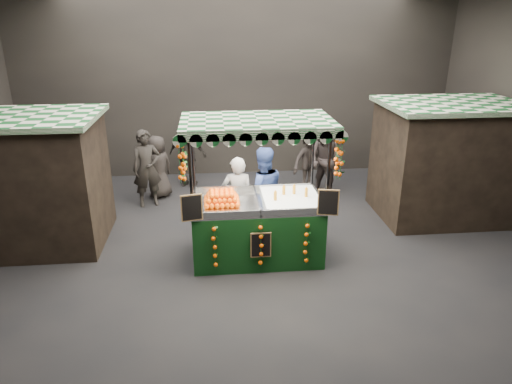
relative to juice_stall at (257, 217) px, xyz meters
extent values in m
plane|color=black|center=(-0.02, 0.09, -0.83)|extent=(12.00, 12.00, 0.00)
cube|color=black|center=(-0.02, 5.09, 1.67)|extent=(12.00, 0.10, 5.00)
cube|color=black|center=(-0.02, -4.91, 1.67)|extent=(12.00, 0.10, 5.00)
cube|color=black|center=(-4.42, 1.09, 0.42)|extent=(2.80, 2.00, 2.50)
cube|color=#0F471B|center=(-4.42, 1.09, 1.72)|extent=(3.00, 2.20, 0.10)
cube|color=black|center=(4.38, 1.59, 0.42)|extent=(2.80, 2.00, 2.50)
cube|color=#0F471B|center=(4.38, 1.59, 1.72)|extent=(3.00, 2.20, 0.10)
cube|color=black|center=(-0.01, 0.04, -0.29)|extent=(2.36, 1.29, 1.07)
cube|color=silver|center=(-0.01, 0.04, 0.27)|extent=(2.36, 1.29, 0.04)
cylinder|color=black|center=(-1.16, -0.57, 0.46)|extent=(0.05, 0.05, 2.58)
cylinder|color=black|center=(1.14, -0.57, 0.46)|extent=(0.05, 0.05, 2.58)
cylinder|color=black|center=(-1.16, 0.65, 0.46)|extent=(0.05, 0.05, 2.58)
cylinder|color=black|center=(1.14, 0.65, 0.46)|extent=(0.05, 0.05, 2.58)
cube|color=#0F471B|center=(-0.01, 0.04, 1.79)|extent=(2.63, 1.56, 0.09)
cube|color=silver|center=(0.64, 0.04, 0.33)|extent=(1.05, 1.16, 0.09)
cube|color=black|center=(-1.17, -0.63, 0.51)|extent=(0.36, 0.10, 0.47)
cube|color=black|center=(1.15, -0.63, 0.51)|extent=(0.36, 0.10, 0.47)
cube|color=black|center=(-0.01, -0.65, -0.24)|extent=(0.37, 0.03, 0.47)
imported|color=gray|center=(-0.31, 0.91, 0.04)|extent=(0.66, 0.46, 1.73)
imported|color=navy|center=(0.20, 0.97, 0.12)|extent=(1.00, 0.82, 1.90)
imported|color=black|center=(-2.35, 2.83, 0.10)|extent=(0.78, 0.62, 1.86)
imported|color=#2E2625|center=(2.01, 3.00, 0.12)|extent=(1.16, 1.15, 1.89)
imported|color=#272420|center=(-1.44, 4.07, 0.06)|extent=(1.13, 0.79, 1.77)
imported|color=#292321|center=(1.73, 3.53, -0.02)|extent=(1.20, 1.00, 1.61)
imported|color=#2B2623|center=(-2.14, 3.36, -0.04)|extent=(0.92, 0.88, 1.58)
camera|label=1|loc=(-0.81, -7.78, 3.53)|focal=32.42mm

